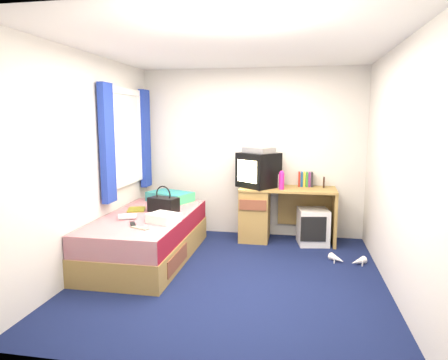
% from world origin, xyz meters
% --- Properties ---
extents(ground, '(3.40, 3.40, 0.00)m').
position_xyz_m(ground, '(0.00, 0.00, 0.00)').
color(ground, '#0C1438').
rests_on(ground, ground).
extents(room_shell, '(3.40, 3.40, 3.40)m').
position_xyz_m(room_shell, '(0.00, 0.00, 1.45)').
color(room_shell, white).
rests_on(room_shell, ground).
extents(bed, '(1.01, 2.00, 0.54)m').
position_xyz_m(bed, '(-1.10, 0.39, 0.27)').
color(bed, '#AB8947').
rests_on(bed, ground).
extents(pillow, '(0.70, 0.58, 0.13)m').
position_xyz_m(pillow, '(-1.08, 1.24, 0.60)').
color(pillow, '#1B5CB4').
rests_on(pillow, bed).
extents(desk, '(1.30, 0.55, 0.75)m').
position_xyz_m(desk, '(0.27, 1.44, 0.41)').
color(desk, '#AB8947').
rests_on(desk, ground).
extents(storage_cube, '(0.45, 0.45, 0.49)m').
position_xyz_m(storage_cube, '(0.90, 1.34, 0.24)').
color(storage_cube, silver).
rests_on(storage_cube, ground).
extents(crt_tv, '(0.65, 0.64, 0.47)m').
position_xyz_m(crt_tv, '(0.14, 1.44, 0.99)').
color(crt_tv, black).
rests_on(crt_tv, desk).
extents(vcr, '(0.47, 0.45, 0.07)m').
position_xyz_m(vcr, '(0.14, 1.44, 1.26)').
color(vcr, '#B4B4B6').
rests_on(vcr, crt_tv).
extents(book_row, '(0.20, 0.13, 0.20)m').
position_xyz_m(book_row, '(0.78, 1.60, 0.85)').
color(book_row, maroon).
rests_on(book_row, desk).
extents(picture_frame, '(0.03, 0.12, 0.14)m').
position_xyz_m(picture_frame, '(1.03, 1.56, 0.82)').
color(picture_frame, black).
rests_on(picture_frame, desk).
extents(pink_water_bottle, '(0.09, 0.09, 0.22)m').
position_xyz_m(pink_water_bottle, '(0.46, 1.29, 0.86)').
color(pink_water_bottle, '#F2228E').
rests_on(pink_water_bottle, desk).
extents(aerosol_can, '(0.06, 0.06, 0.19)m').
position_xyz_m(aerosol_can, '(0.39, 1.42, 0.84)').
color(aerosol_can, silver).
rests_on(aerosol_can, desk).
extents(handbag, '(0.40, 0.30, 0.33)m').
position_xyz_m(handbag, '(-0.96, 0.61, 0.64)').
color(handbag, black).
rests_on(handbag, bed).
extents(towel, '(0.38, 0.35, 0.10)m').
position_xyz_m(towel, '(-0.79, 0.11, 0.59)').
color(towel, white).
rests_on(towel, bed).
extents(magazine, '(0.28, 0.33, 0.01)m').
position_xyz_m(magazine, '(-1.33, 0.63, 0.55)').
color(magazine, gold).
rests_on(magazine, bed).
extents(water_bottle, '(0.21, 0.14, 0.07)m').
position_xyz_m(water_bottle, '(-1.24, 0.15, 0.58)').
color(water_bottle, white).
rests_on(water_bottle, bed).
extents(colour_swatch_fan, '(0.23, 0.14, 0.01)m').
position_xyz_m(colour_swatch_fan, '(-0.96, -0.18, 0.55)').
color(colour_swatch_fan, orange).
rests_on(colour_swatch_fan, bed).
extents(remote_control, '(0.12, 0.16, 0.02)m').
position_xyz_m(remote_control, '(-1.08, -0.06, 0.55)').
color(remote_control, black).
rests_on(remote_control, bed).
extents(window_assembly, '(0.11, 1.42, 1.40)m').
position_xyz_m(window_assembly, '(-1.55, 0.90, 1.42)').
color(window_assembly, silver).
rests_on(window_assembly, room_shell).
extents(white_heels, '(0.44, 0.27, 0.09)m').
position_xyz_m(white_heels, '(1.28, 0.66, 0.04)').
color(white_heels, white).
rests_on(white_heels, ground).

